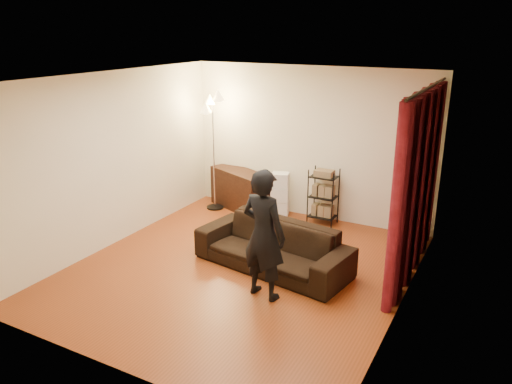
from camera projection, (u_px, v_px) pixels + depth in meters
The scene contains 14 objects.
floor at pixel (240, 269), 7.17m from camera, with size 5.00×5.00×0.00m, color maroon.
ceiling at pixel (238, 78), 6.32m from camera, with size 5.00×5.00×0.00m, color white.
wall_back at pixel (309, 143), 8.84m from camera, with size 5.00×5.00×0.00m, color beige.
wall_front at pixel (105, 248), 4.65m from camera, with size 5.00×5.00×0.00m, color beige.
wall_left at pixel (114, 160), 7.75m from camera, with size 5.00×5.00×0.00m, color beige.
wall_right at pixel (408, 206), 5.74m from camera, with size 5.00×5.00×0.00m, color beige.
curtain_rod at pixel (429, 88), 6.34m from camera, with size 0.04×0.04×2.65m, color black.
curtain at pixel (417, 185), 6.76m from camera, with size 0.22×2.65×2.55m, color maroon, non-canonical shape.
sofa at pixel (273, 246), 7.13m from camera, with size 2.26×0.88×0.66m, color black.
person at pixel (264, 235), 6.22m from camera, with size 0.62×0.41×1.70m, color black.
media_cabinet at pixel (240, 190), 9.48m from camera, with size 1.28×0.48×0.74m, color black.
storage_boxes at pixel (279, 194), 9.15m from camera, with size 0.32×0.26×0.80m, color silver, non-canonical shape.
wire_shelf at pixel (323, 197), 8.70m from camera, with size 0.45×0.32×0.99m, color black, non-canonical shape.
floor_lamp at pixel (214, 153), 9.26m from camera, with size 0.39×0.39×2.17m, color silver, non-canonical shape.
Camera 1 is at (3.25, -5.58, 3.31)m, focal length 35.00 mm.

